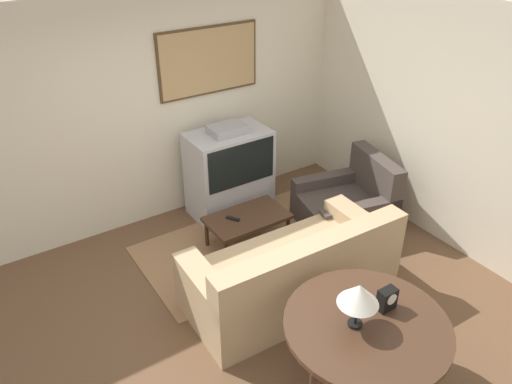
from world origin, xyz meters
The scene contains 12 objects.
ground_plane centered at (0.00, 0.00, 0.00)m, with size 12.00×12.00×0.00m, color brown.
wall_back centered at (0.02, 2.13, 1.36)m, with size 12.00×0.10×2.70m.
wall_right centered at (2.63, 0.00, 1.35)m, with size 0.06×12.00×2.70m.
area_rug centered at (0.61, 0.93, 0.01)m, with size 2.40×1.42×0.01m.
tv centered at (0.84, 1.68, 0.56)m, with size 0.99×0.61×1.18m.
couch centered at (0.52, -0.07, 0.32)m, with size 2.08×1.00×0.90m.
armchair centered at (1.87, 0.63, 0.27)m, with size 1.17×1.11×0.88m.
coffee_table centered at (0.64, 0.95, 0.35)m, with size 0.92×0.55×0.39m.
console_table centered at (0.33, -1.24, 0.69)m, with size 1.27×1.27×0.75m.
table_lamp centered at (0.24, -1.19, 1.04)m, with size 0.31×0.31×0.39m.
mantel_clock centered at (0.56, -1.20, 0.84)m, with size 0.15×0.10×0.19m.
remote centered at (0.47, 0.98, 0.40)m, with size 0.12×0.16×0.02m.
Camera 1 is at (-1.86, -3.04, 3.51)m, focal length 35.00 mm.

